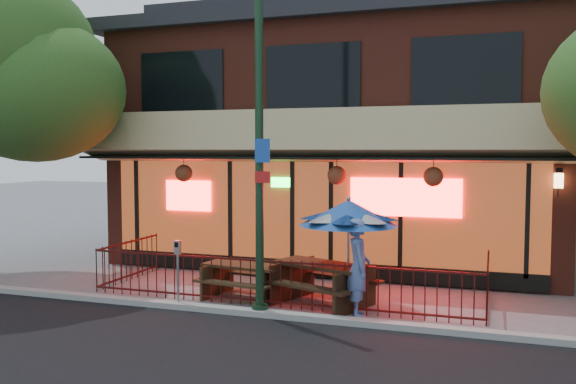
% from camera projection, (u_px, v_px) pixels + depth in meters
% --- Properties ---
extents(ground, '(80.00, 80.00, 0.00)m').
position_uv_depth(ground, '(267.00, 310.00, 12.26)').
color(ground, gray).
rests_on(ground, ground).
extents(curb, '(80.00, 0.25, 0.12)m').
position_uv_depth(curb, '(258.00, 313.00, 11.79)').
color(curb, '#999993').
rests_on(curb, ground).
extents(restaurant_building, '(12.96, 9.49, 8.05)m').
position_uv_depth(restaurant_building, '(348.00, 120.00, 18.69)').
color(restaurant_building, maroon).
rests_on(restaurant_building, ground).
extents(patio_fence, '(8.44, 2.62, 1.00)m').
position_uv_depth(patio_fence, '(276.00, 274.00, 12.69)').
color(patio_fence, '#410F0E').
rests_on(patio_fence, ground).
extents(street_light, '(0.43, 0.32, 7.00)m').
position_uv_depth(street_light, '(259.00, 153.00, 11.66)').
color(street_light, '#15311D').
rests_on(street_light, ground).
extents(picnic_table_left, '(1.93, 1.58, 0.75)m').
position_uv_depth(picnic_table_left, '(244.00, 276.00, 13.15)').
color(picnic_table_left, '#3C2815').
rests_on(picnic_table_left, ground).
extents(picnic_table_right, '(2.47, 2.19, 0.88)m').
position_uv_depth(picnic_table_right, '(323.00, 278.00, 12.58)').
color(picnic_table_right, '#301E11').
rests_on(picnic_table_right, ground).
extents(patio_umbrella, '(2.00, 1.99, 2.28)m').
position_uv_depth(patio_umbrella, '(349.00, 213.00, 12.31)').
color(patio_umbrella, gray).
rests_on(patio_umbrella, ground).
extents(pedestrian, '(0.65, 0.80, 1.90)m').
position_uv_depth(pedestrian, '(358.00, 268.00, 11.70)').
color(pedestrian, '#556FAB').
rests_on(pedestrian, ground).
extents(parking_meter_near, '(0.13, 0.12, 1.38)m').
position_uv_depth(parking_meter_near, '(178.00, 262.00, 12.39)').
color(parking_meter_near, gray).
rests_on(parking_meter_near, ground).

